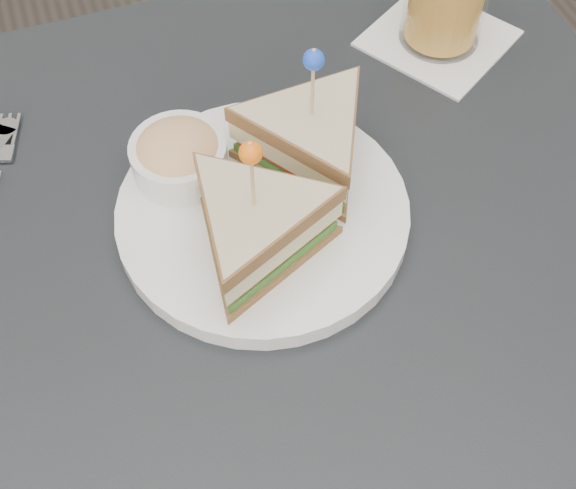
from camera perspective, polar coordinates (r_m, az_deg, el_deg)
The scene contains 2 objects.
table at distance 0.66m, azimuth -0.53°, elevation -7.07°, with size 0.80×0.80×0.75m.
plate_meal at distance 0.60m, azimuth -1.54°, elevation 4.62°, with size 0.29×0.28×0.15m.
Camera 1 is at (-0.09, -0.28, 1.26)m, focal length 45.00 mm.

